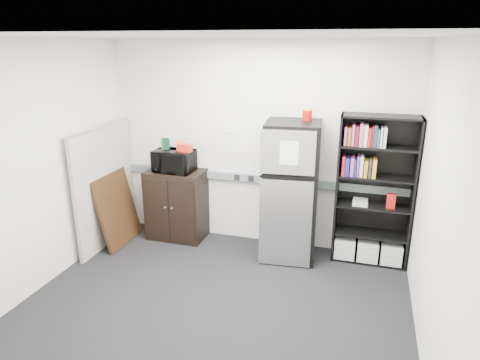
{
  "coord_description": "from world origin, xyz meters",
  "views": [
    {
      "loc": [
        1.38,
        -3.57,
        2.66
      ],
      "look_at": [
        0.03,
        0.9,
        1.14
      ],
      "focal_mm": 32.0,
      "sensor_mm": 36.0,
      "label": 1
    }
  ],
  "objects": [
    {
      "name": "microwave",
      "position": [
        -1.07,
        1.48,
        1.12
      ],
      "size": [
        0.54,
        0.37,
        0.29
      ],
      "primitive_type": "imported",
      "rotation": [
        0.0,
        0.0,
        -0.02
      ],
      "color": "black",
      "rests_on": "cabinet"
    },
    {
      "name": "cabinet",
      "position": [
        -1.07,
        1.5,
        0.49
      ],
      "size": [
        0.78,
        0.52,
        0.98
      ],
      "color": "black",
      "rests_on": "floor"
    },
    {
      "name": "wall_left",
      "position": [
        -2.0,
        0.0,
        1.35
      ],
      "size": [
        0.02,
        3.5,
        2.7
      ],
      "primitive_type": "cube",
      "color": "white",
      "rests_on": "floor"
    },
    {
      "name": "wall_right",
      "position": [
        2.0,
        0.0,
        1.35
      ],
      "size": [
        0.02,
        3.5,
        2.7
      ],
      "primitive_type": "cube",
      "color": "white",
      "rests_on": "floor"
    },
    {
      "name": "wall_note",
      "position": [
        -0.35,
        1.74,
        1.55
      ],
      "size": [
        0.14,
        0.0,
        0.1
      ],
      "primitive_type": "cube",
      "color": "white",
      "rests_on": "wall_back"
    },
    {
      "name": "refrigerator",
      "position": [
        0.54,
        1.42,
        0.87
      ],
      "size": [
        0.72,
        0.75,
        1.75
      ],
      "rotation": [
        0.0,
        0.0,
        0.1
      ],
      "color": "black",
      "rests_on": "floor"
    },
    {
      "name": "snack_box_c",
      "position": [
        -1.0,
        1.52,
        1.34
      ],
      "size": [
        0.08,
        0.07,
        0.14
      ],
      "primitive_type": "cube",
      "rotation": [
        0.0,
        0.0,
        0.32
      ],
      "color": "#C78D12",
      "rests_on": "microwave"
    },
    {
      "name": "framed_poster",
      "position": [
        -1.77,
        1.11,
        0.49
      ],
      "size": [
        0.26,
        0.77,
        0.97
      ],
      "rotation": [
        0.0,
        -0.22,
        0.0
      ],
      "color": "black",
      "rests_on": "floor"
    },
    {
      "name": "ceiling",
      "position": [
        0.0,
        0.0,
        2.7
      ],
      "size": [
        4.0,
        3.5,
        0.02
      ],
      "primitive_type": "cube",
      "color": "white",
      "rests_on": "wall_back"
    },
    {
      "name": "cubicle_partition",
      "position": [
        -1.9,
        1.08,
        0.81
      ],
      "size": [
        0.06,
        1.3,
        1.62
      ],
      "color": "#A19A8F",
      "rests_on": "floor"
    },
    {
      "name": "electrical_raceway",
      "position": [
        0.0,
        1.72,
        0.9
      ],
      "size": [
        3.92,
        0.05,
        0.1
      ],
      "primitive_type": "cube",
      "color": "slate",
      "rests_on": "wall_back"
    },
    {
      "name": "snack_box_b",
      "position": [
        -1.19,
        1.52,
        1.34
      ],
      "size": [
        0.07,
        0.06,
        0.15
      ],
      "primitive_type": "cube",
      "rotation": [
        0.0,
        0.0,
        0.1
      ],
      "color": "#0C3421",
      "rests_on": "microwave"
    },
    {
      "name": "bookshelf",
      "position": [
        1.53,
        1.57,
        0.91
      ],
      "size": [
        0.9,
        0.34,
        1.85
      ],
      "color": "black",
      "rests_on": "floor"
    },
    {
      "name": "wall_back",
      "position": [
        0.0,
        1.75,
        1.35
      ],
      "size": [
        4.0,
        0.02,
        2.7
      ],
      "primitive_type": "cube",
      "color": "white",
      "rests_on": "floor"
    },
    {
      "name": "floor",
      "position": [
        0.0,
        0.0,
        0.0
      ],
      "size": [
        4.0,
        4.0,
        0.0
      ],
      "primitive_type": "plane",
      "color": "black",
      "rests_on": "ground"
    },
    {
      "name": "coffee_can",
      "position": [
        0.68,
        1.55,
        1.83
      ],
      "size": [
        0.12,
        0.12,
        0.16
      ],
      "color": "#A30D07",
      "rests_on": "refrigerator"
    },
    {
      "name": "snack_bag",
      "position": [
        -0.9,
        1.47,
        1.32
      ],
      "size": [
        0.19,
        0.12,
        0.1
      ],
      "primitive_type": "cube",
      "rotation": [
        0.0,
        0.0,
        -0.11
      ],
      "color": "red",
      "rests_on": "microwave"
    },
    {
      "name": "snack_box_a",
      "position": [
        -1.22,
        1.52,
        1.34
      ],
      "size": [
        0.08,
        0.07,
        0.15
      ],
      "primitive_type": "cube",
      "rotation": [
        0.0,
        0.0,
        0.29
      ],
      "color": "#1E5D1A",
      "rests_on": "microwave"
    }
  ]
}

